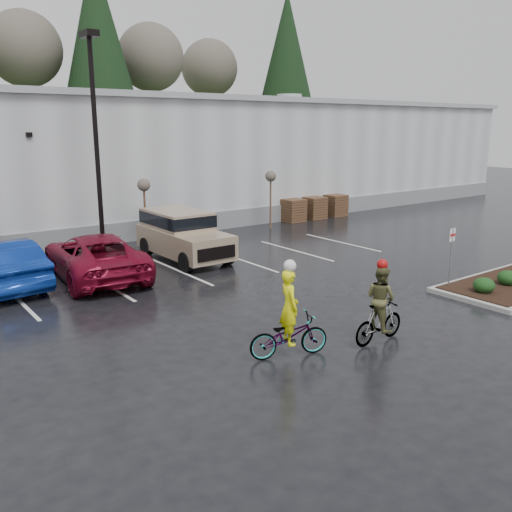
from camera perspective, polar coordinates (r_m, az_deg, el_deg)
ground at (r=17.02m, az=12.87°, el=-5.89°), size 120.00×120.00×0.00m
warehouse at (r=34.61m, az=-15.98°, el=9.85°), size 60.50×15.50×7.20m
wooded_ridge at (r=56.70m, az=-24.48°, el=9.75°), size 80.00×25.00×6.00m
lamppost at (r=23.80m, az=-16.60°, el=13.29°), size 0.50×1.00×9.22m
sapling_mid at (r=25.85m, az=-11.72°, el=6.96°), size 0.60×0.60×3.20m
sapling_east at (r=29.79m, az=1.55°, el=8.07°), size 0.60×0.60×3.20m
pallet_stack_a at (r=32.39m, az=3.92°, el=4.82°), size 1.20×1.20×1.35m
pallet_stack_b at (r=33.51m, az=6.13°, el=5.07°), size 1.20×1.20×1.35m
pallet_stack_c at (r=34.75m, az=8.32°, el=5.30°), size 1.20×1.20×1.35m
shrub_a at (r=19.51m, az=22.87°, el=-2.86°), size 0.70×0.70×0.52m
shrub_b at (r=20.79m, az=24.99°, el=-2.11°), size 0.70×0.70×0.52m
fire_lane_sign at (r=19.71m, az=19.85°, el=0.55°), size 0.30×0.05×2.20m
car_blue at (r=20.95m, az=-25.14°, el=-0.78°), size 2.20×5.27×1.69m
car_red at (r=21.04m, az=-16.58°, el=0.00°), size 3.38×6.31×1.68m
suv_tan at (r=23.12m, az=-7.56°, el=2.11°), size 2.20×5.10×2.06m
cyclist_hivis at (r=13.39m, az=3.48°, el=-7.51°), size 2.15×1.30×2.47m
cyclist_olive at (r=14.57m, az=12.89°, el=-5.78°), size 1.75×0.84×2.26m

